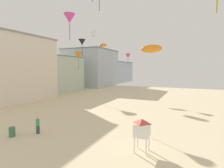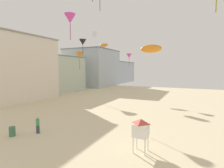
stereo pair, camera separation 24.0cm
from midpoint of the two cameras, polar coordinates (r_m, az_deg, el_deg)
name	(u,v)px [view 2 (the right image)]	position (r m, az deg, el deg)	size (l,w,h in m)	color
boardwalk_hotel_near	(6,68)	(42.69, -30.76, 4.32)	(15.01, 15.12, 12.84)	silver
boardwalk_hotel_mid	(59,74)	(53.14, -16.54, 3.15)	(10.38, 12.25, 9.85)	#B7C6B2
boardwalk_hotel_far	(92,68)	(67.80, -6.27, 5.14)	(15.63, 17.16, 13.42)	#ADB7C1
boardwalk_hotel_distant	(115,72)	(86.31, 0.99, 3.86)	(12.82, 21.80, 9.70)	#ADB7C1
kite_flyer	(38,124)	(19.22, -22.36, -11.78)	(0.34, 0.34, 1.64)	#383D4C
lifeguard_stand	(141,128)	(14.02, 9.72, -13.76)	(1.10, 1.10, 2.55)	white
beach_trash_bin	(12,131)	(19.59, -29.01, -13.14)	(0.56, 0.56, 0.90)	#3D6B4C
kite_orange_parafoil	(104,45)	(48.03, -2.41, 12.36)	(2.28, 0.63, 0.89)	orange
kite_orange_parafoil_2	(151,49)	(18.21, 12.76, 10.97)	(2.08, 0.58, 0.81)	orange
kite_magenta_delta	(129,56)	(39.73, 5.66, 8.96)	(1.18, 1.18, 2.68)	#DB3D9E
kite_orange_delta	(80,55)	(41.71, -10.19, 9.11)	(1.75, 1.75, 3.98)	orange
kite_magenta_delta_2	(70,19)	(27.07, -13.02, 19.74)	(1.59, 1.59, 3.61)	#DB3D9E
kite_white_box	(95,34)	(48.30, -5.43, 15.71)	(0.82, 0.82, 1.30)	white
kite_black_delta_3	(83,42)	(30.20, -9.12, 13.07)	(1.16, 1.16, 2.64)	black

